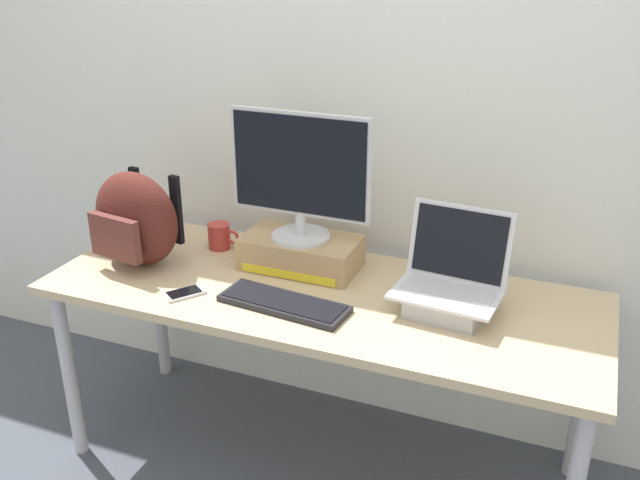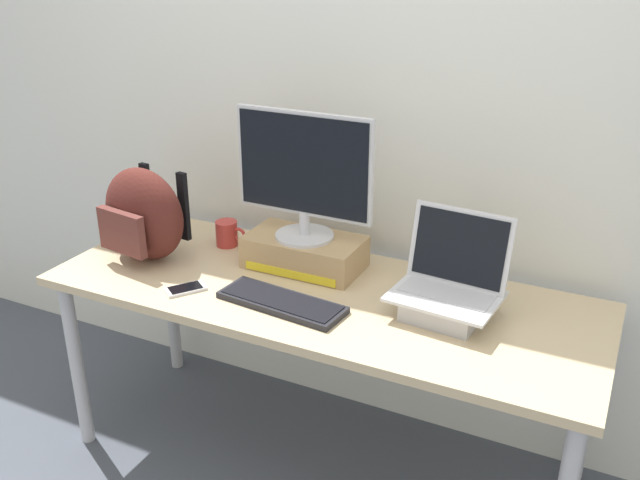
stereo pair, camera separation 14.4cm
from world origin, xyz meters
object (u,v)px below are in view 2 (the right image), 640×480
object	(u,v)px
open_laptop	(447,296)
messenger_backpack	(143,215)
toner_box_yellow	(305,252)
external_keyboard	(282,302)
cell_phone	(185,289)
coffee_mug	(227,233)
desktop_monitor	(304,174)

from	to	relation	value
open_laptop	messenger_backpack	bearing A→B (deg)	-171.48
toner_box_yellow	external_keyboard	bearing A→B (deg)	-77.12
open_laptop	external_keyboard	distance (m)	0.51
messenger_backpack	cell_phone	world-z (taller)	messenger_backpack
toner_box_yellow	open_laptop	world-z (taller)	open_laptop
open_laptop	external_keyboard	size ratio (longest dim) A/B	0.79
open_laptop	coffee_mug	distance (m)	0.91
desktop_monitor	toner_box_yellow	bearing A→B (deg)	89.79
external_keyboard	coffee_mug	bearing A→B (deg)	147.56
desktop_monitor	coffee_mug	world-z (taller)	desktop_monitor
toner_box_yellow	external_keyboard	distance (m)	0.30
external_keyboard	messenger_backpack	size ratio (longest dim) A/B	1.16
messenger_backpack	cell_phone	xyz separation A→B (m)	(0.28, -0.15, -0.16)
toner_box_yellow	desktop_monitor	xyz separation A→B (m)	(-0.00, -0.00, 0.29)
coffee_mug	cell_phone	xyz separation A→B (m)	(0.08, -0.37, -0.04)
desktop_monitor	messenger_backpack	world-z (taller)	desktop_monitor
external_keyboard	cell_phone	size ratio (longest dim) A/B	2.94
open_laptop	messenger_backpack	xyz separation A→B (m)	(-1.10, -0.07, 0.10)
external_keyboard	coffee_mug	distance (m)	0.52
toner_box_yellow	cell_phone	distance (m)	0.43
open_laptop	toner_box_yellow	bearing A→B (deg)	172.98
cell_phone	open_laptop	bearing A→B (deg)	50.96
cell_phone	coffee_mug	bearing A→B (deg)	137.56
messenger_backpack	coffee_mug	xyz separation A→B (m)	(0.20, 0.22, -0.12)
toner_box_yellow	open_laptop	xyz separation A→B (m)	(0.55, -0.12, 0.01)
desktop_monitor	cell_phone	distance (m)	0.55
desktop_monitor	cell_phone	size ratio (longest dim) A/B	3.41
external_keyboard	messenger_backpack	distance (m)	0.64
messenger_backpack	open_laptop	bearing A→B (deg)	12.16
messenger_backpack	coffee_mug	size ratio (longest dim) A/B	2.97
coffee_mug	cell_phone	world-z (taller)	coffee_mug
open_laptop	coffee_mug	size ratio (longest dim) A/B	2.72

